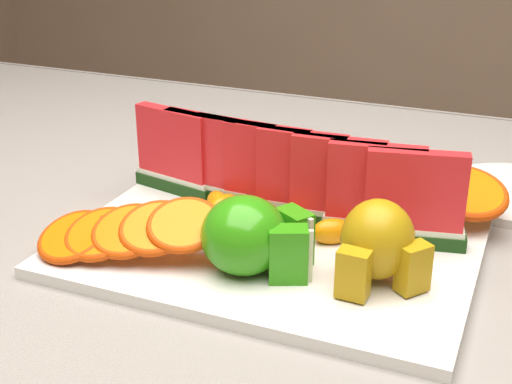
% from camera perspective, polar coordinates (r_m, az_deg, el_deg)
% --- Properties ---
extents(table, '(1.40, 0.90, 0.75)m').
position_cam_1_polar(table, '(0.82, -2.30, -9.21)').
color(table, '#442E1A').
rests_on(table, ground).
extents(tablecloth, '(1.53, 1.03, 0.20)m').
position_cam_1_polar(tablecloth, '(0.79, -2.38, -5.39)').
color(tablecloth, gray).
rests_on(tablecloth, table).
extents(platter, '(0.40, 0.30, 0.01)m').
position_cam_1_polar(platter, '(0.72, 1.36, -4.08)').
color(platter, silver).
rests_on(platter, tablecloth).
extents(apple_cluster, '(0.11, 0.09, 0.07)m').
position_cam_1_polar(apple_cluster, '(0.65, -0.32, -3.62)').
color(apple_cluster, '#1B850F').
rests_on(apple_cluster, platter).
extents(pear_cluster, '(0.09, 0.09, 0.07)m').
position_cam_1_polar(pear_cluster, '(0.64, 9.75, -4.04)').
color(pear_cluster, '#AA911A').
rests_on(pear_cluster, platter).
extents(fork, '(0.07, 0.19, 0.00)m').
position_cam_1_polar(fork, '(1.01, -2.06, 3.98)').
color(fork, silver).
rests_on(fork, tablecloth).
extents(watermelon_row, '(0.39, 0.07, 0.10)m').
position_cam_1_polar(watermelon_row, '(0.75, 2.25, 1.35)').
color(watermelon_row, '#0E4115').
rests_on(watermelon_row, platter).
extents(orange_fan_front, '(0.19, 0.12, 0.05)m').
position_cam_1_polar(orange_fan_front, '(0.69, -10.19, -3.06)').
color(orange_fan_front, '#D86000').
rests_on(orange_fan_front, platter).
extents(orange_fan_back, '(0.39, 0.12, 0.05)m').
position_cam_1_polar(orange_fan_back, '(0.80, 6.18, 0.97)').
color(orange_fan_back, '#D86000').
rests_on(orange_fan_back, platter).
extents(tangerine_segments, '(0.18, 0.06, 0.03)m').
position_cam_1_polar(tangerine_segments, '(0.74, 0.72, -1.93)').
color(tangerine_segments, orange).
rests_on(tangerine_segments, platter).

